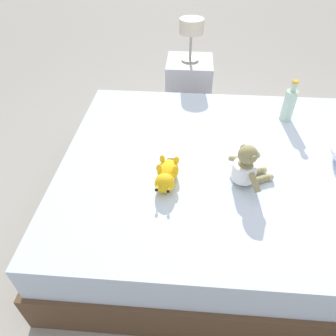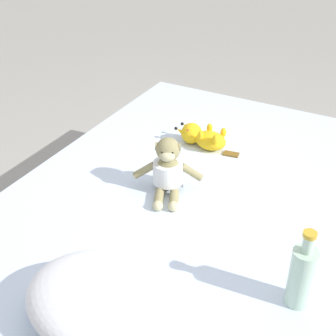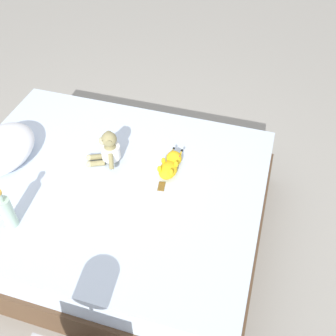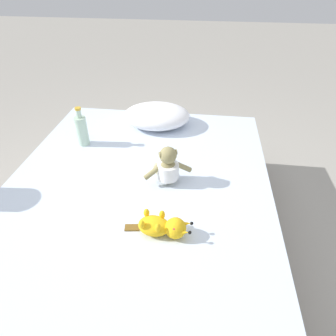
% 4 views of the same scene
% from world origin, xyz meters
% --- Properties ---
extents(ground_plane, '(16.00, 16.00, 0.00)m').
position_xyz_m(ground_plane, '(0.00, 0.00, 0.00)').
color(ground_plane, '#9E998E').
extents(bed, '(1.57, 1.96, 0.48)m').
position_xyz_m(bed, '(0.00, 0.00, 0.24)').
color(bed, brown).
rests_on(bed, ground_plane).
extents(pillow, '(0.53, 0.42, 0.16)m').
position_xyz_m(pillow, '(0.00, 0.71, 0.56)').
color(pillow, white).
rests_on(pillow, bed).
extents(plush_monkey, '(0.27, 0.25, 0.24)m').
position_xyz_m(plush_monkey, '(0.17, 0.05, 0.58)').
color(plush_monkey, '#8E8456').
rests_on(plush_monkey, bed).
extents(plush_yellow_creature, '(0.33, 0.12, 0.10)m').
position_xyz_m(plush_yellow_creature, '(0.20, -0.35, 0.53)').
color(plush_yellow_creature, yellow).
rests_on(plush_yellow_creature, bed).
extents(glass_bottle, '(0.08, 0.08, 0.27)m').
position_xyz_m(glass_bottle, '(-0.46, 0.38, 0.59)').
color(glass_bottle, '#B2D1B7').
rests_on(glass_bottle, bed).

